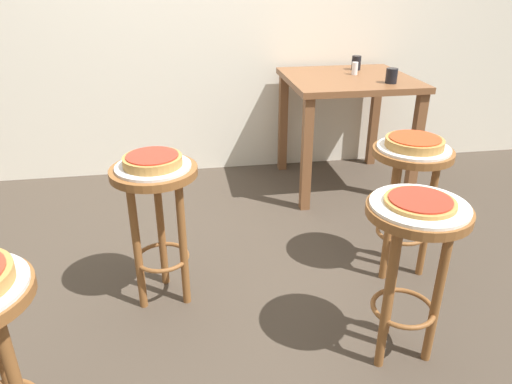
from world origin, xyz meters
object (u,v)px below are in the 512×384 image
at_px(stool_rear, 408,184).
at_px(serving_plate_rear, 414,148).
at_px(serving_plate_middle, 420,205).
at_px(pizza_leftside, 153,160).
at_px(stool_leftside, 157,205).
at_px(stool_middle, 412,249).
at_px(dining_table, 347,96).
at_px(condiment_shaker, 355,68).
at_px(cup_far_edge, 356,63).
at_px(cup_near_edge, 392,76).
at_px(pizza_middle, 420,201).
at_px(serving_plate_leftside, 153,166).
at_px(pizza_rear, 415,142).

bearing_deg(stool_rear, serving_plate_rear, 0.00).
bearing_deg(serving_plate_middle, stool_rear, 65.90).
bearing_deg(pizza_leftside, stool_leftside, -90.00).
bearing_deg(stool_leftside, serving_plate_rear, 1.68).
xyz_separation_m(stool_middle, dining_table, (0.31, 1.67, 0.15)).
bearing_deg(stool_rear, dining_table, 86.74).
xyz_separation_m(stool_leftside, pizza_leftside, (0.00, 0.00, 0.21)).
xyz_separation_m(stool_middle, stool_rear, (0.25, 0.56, 0.00)).
bearing_deg(serving_plate_rear, condiment_shaker, 84.07).
relative_size(stool_rear, cup_far_edge, 6.93).
bearing_deg(cup_near_edge, stool_rear, -106.35).
relative_size(serving_plate_middle, stool_leftside, 0.52).
bearing_deg(serving_plate_rear, pizza_middle, -114.10).
bearing_deg(serving_plate_leftside, pizza_middle, -29.10).
height_order(stool_middle, cup_far_edge, cup_far_edge).
xyz_separation_m(stool_middle, pizza_middle, (0.00, 0.00, 0.20)).
relative_size(pizza_leftside, cup_near_edge, 2.71).
bearing_deg(stool_middle, stool_rear, 65.90).
xyz_separation_m(pizza_middle, cup_far_edge, (0.44, 1.88, 0.14)).
bearing_deg(cup_far_edge, stool_middle, -103.15).
relative_size(stool_middle, serving_plate_leftside, 2.08).
bearing_deg(pizza_rear, serving_plate_middle, -114.10).
relative_size(stool_leftside, condiment_shaker, 8.04).
relative_size(stool_rear, pizza_rear, 2.50).
bearing_deg(cup_near_edge, stool_middle, -109.47).
bearing_deg(cup_far_edge, serving_plate_middle, -103.15).
xyz_separation_m(serving_plate_rear, cup_far_edge, (0.19, 1.32, 0.15)).
height_order(pizza_middle, dining_table, dining_table).
height_order(dining_table, cup_far_edge, cup_far_edge).
distance_m(stool_middle, dining_table, 1.70).
bearing_deg(pizza_leftside, pizza_middle, -29.10).
bearing_deg(stool_middle, cup_far_edge, 76.85).
distance_m(serving_plate_middle, pizza_leftside, 1.08).
xyz_separation_m(pizza_middle, serving_plate_rear, (0.25, 0.56, -0.02)).
xyz_separation_m(stool_leftside, stool_rear, (1.19, 0.03, 0.00)).
distance_m(serving_plate_middle, serving_plate_leftside, 1.08).
xyz_separation_m(stool_middle, pizza_rear, (0.25, 0.56, 0.21)).
bearing_deg(dining_table, cup_far_edge, 59.77).
relative_size(pizza_leftside, pizza_rear, 0.93).
bearing_deg(stool_leftside, dining_table, 42.24).
xyz_separation_m(serving_plate_middle, serving_plate_leftside, (-0.94, 0.52, 0.00)).
bearing_deg(pizza_middle, pizza_rear, 65.90).
height_order(serving_plate_rear, cup_far_edge, cup_far_edge).
height_order(stool_rear, pizza_rear, pizza_rear).
xyz_separation_m(pizza_middle, cup_near_edge, (0.51, 1.43, 0.13)).
relative_size(serving_plate_rear, condiment_shaker, 4.06).
height_order(stool_middle, condiment_shaker, condiment_shaker).
bearing_deg(cup_far_edge, condiment_shaker, -113.00).
height_order(stool_rear, cup_far_edge, cup_far_edge).
xyz_separation_m(serving_plate_rear, pizza_rear, (0.00, 0.00, 0.03)).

